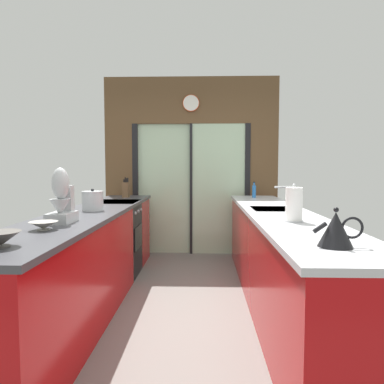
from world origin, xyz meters
The scene contains 14 objects.
ground_plane centered at (0.00, 0.60, -0.01)m, with size 5.04×7.60×0.02m, color slate.
back_wall_unit centered at (0.00, 2.40, 1.52)m, with size 2.64×0.12×2.70m.
left_counter_run centered at (-0.91, 0.13, 0.47)m, with size 0.62×3.80×0.92m.
right_counter_run centered at (0.91, 0.30, 0.46)m, with size 0.62×3.80×0.92m.
sink_faucet centered at (1.05, 0.55, 1.08)m, with size 0.19×0.02×0.23m.
oven_range centered at (-0.91, 1.25, 0.46)m, with size 0.60×0.60×0.92m.
mixing_bowl_near centered at (-0.89, -1.25, 0.96)m, with size 0.21×0.21×0.08m.
mixing_bowl_far centered at (-0.89, -0.74, 0.95)m, with size 0.19×0.19×0.06m.
knife_block centered at (-0.89, 1.84, 1.03)m, with size 0.08×0.14×0.28m.
stand_mixer centered at (-0.89, -0.43, 1.08)m, with size 0.17×0.27×0.42m.
stock_pot centered at (-0.89, 0.33, 1.02)m, with size 0.21×0.21×0.21m.
kettle centered at (0.89, -1.19, 1.01)m, with size 0.27×0.18×0.21m.
soap_bottle centered at (0.89, 1.86, 1.01)m, with size 0.05×0.05×0.22m.
paper_towel_roll centered at (0.89, -0.32, 1.05)m, with size 0.15×0.15×0.30m.
Camera 1 is at (0.19, -3.09, 1.35)m, focal length 33.41 mm.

